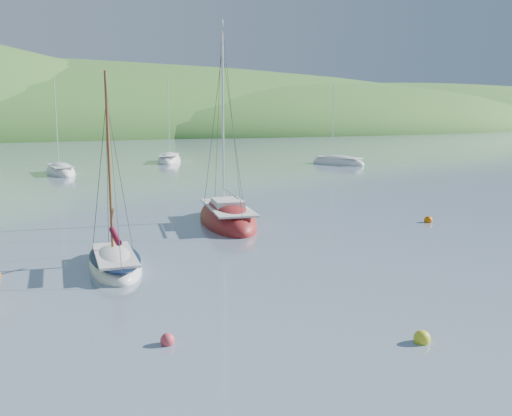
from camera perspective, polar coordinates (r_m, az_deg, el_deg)
name	(u,v)px	position (r m, az deg, el deg)	size (l,w,h in m)	color
ground	(332,314)	(18.56, 7.57, -10.45)	(700.00, 700.00, 0.00)	slate
daysailer_white	(115,263)	(24.17, -13.93, -5.40)	(2.71, 5.77, 8.55)	silver
sloop_red	(227,220)	(32.80, -2.90, -1.17)	(4.65, 8.83, 12.43)	maroon
distant_sloop_a	(61,172)	(62.55, -18.96, 3.40)	(2.80, 7.61, 10.80)	silver
distant_sloop_b	(169,161)	(74.26, -8.67, 4.71)	(5.75, 8.63, 11.62)	silver
distant_sloop_d	(338,163)	(70.92, 8.20, 4.48)	(5.07, 7.76, 10.46)	silver
mooring_buoys	(311,270)	(22.97, 5.56, -6.16)	(23.50, 13.77, 0.49)	gold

